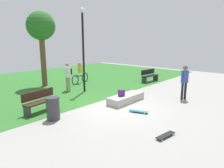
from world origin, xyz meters
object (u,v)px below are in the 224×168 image
at_px(skater_performing_trick, 185,79).
at_px(cyclist_on_bicycle, 80,74).
at_px(skateboard_by_ledge, 138,111).
at_px(skateboard_spare, 166,135).
at_px(pedestrian_with_backpack, 68,74).
at_px(concrete_ledge, 126,98).
at_px(trash_bin, 53,109).
at_px(park_bench_near_path, 149,75).
at_px(park_bench_center_lawn, 41,101).
at_px(lamp_post, 83,43).
at_px(backpack_on_ledge, 121,93).
at_px(tree_broad_elm, 41,28).

height_order(skater_performing_trick, cyclist_on_bicycle, skater_performing_trick).
bearing_deg(cyclist_on_bicycle, skateboard_by_ledge, -109.86).
height_order(skateboard_spare, pedestrian_with_backpack, pedestrian_with_backpack).
bearing_deg(pedestrian_with_backpack, concrete_ledge, -83.90).
xyz_separation_m(skateboard_by_ledge, trash_bin, (-2.81, 2.07, 0.38)).
relative_size(park_bench_near_path, pedestrian_with_backpack, 0.95).
xyz_separation_m(park_bench_center_lawn, lamp_post, (3.54, 1.21, 2.39)).
height_order(backpack_on_ledge, tree_broad_elm, tree_broad_elm).
distance_m(skater_performing_trick, tree_broad_elm, 9.30).
height_order(park_bench_near_path, tree_broad_elm, tree_broad_elm).
bearing_deg(backpack_on_ledge, concrete_ledge, 13.57).
bearing_deg(tree_broad_elm, concrete_ledge, -84.07).
distance_m(park_bench_center_lawn, tree_broad_elm, 6.22).
xyz_separation_m(pedestrian_with_backpack, cyclist_on_bicycle, (1.95, 1.21, -0.40)).
height_order(trash_bin, cyclist_on_bicycle, cyclist_on_bicycle).
xyz_separation_m(park_bench_center_lawn, cyclist_on_bicycle, (5.02, 3.33, 0.15)).
bearing_deg(backpack_on_ledge, skateboard_spare, -103.12).
distance_m(concrete_ledge, park_bench_near_path, 5.57).
bearing_deg(concrete_ledge, skater_performing_trick, -40.30).
distance_m(trash_bin, pedestrian_with_backpack, 4.69).
relative_size(pedestrian_with_backpack, cyclist_on_bicycle, 0.96).
height_order(tree_broad_elm, cyclist_on_bicycle, tree_broad_elm).
height_order(skater_performing_trick, tree_broad_elm, tree_broad_elm).
bearing_deg(pedestrian_with_backpack, tree_broad_elm, 95.63).
height_order(park_bench_center_lawn, lamp_post, lamp_post).
xyz_separation_m(trash_bin, pedestrian_with_backpack, (3.25, 3.34, 0.58)).
distance_m(skateboard_spare, cyclist_on_bicycle, 9.31).
height_order(backpack_on_ledge, park_bench_near_path, park_bench_near_path).
height_order(skateboard_spare, park_bench_near_path, park_bench_near_path).
distance_m(tree_broad_elm, lamp_post, 3.43).
relative_size(concrete_ledge, skateboard_by_ledge, 2.63).
relative_size(skateboard_spare, trash_bin, 0.92).
distance_m(concrete_ledge, skater_performing_trick, 3.18).
bearing_deg(cyclist_on_bicycle, lamp_post, -124.78).
xyz_separation_m(backpack_on_ledge, trash_bin, (-3.33, 0.73, -0.08)).
distance_m(backpack_on_ledge, park_bench_near_path, 5.89).
distance_m(backpack_on_ledge, skater_performing_trick, 3.39).
bearing_deg(trash_bin, lamp_post, 33.02).
distance_m(concrete_ledge, pedestrian_with_backpack, 4.19).
relative_size(park_bench_center_lawn, tree_broad_elm, 0.34).
height_order(backpack_on_ledge, skateboard_spare, backpack_on_ledge).
bearing_deg(backpack_on_ledge, trash_bin, -176.12).
xyz_separation_m(concrete_ledge, lamp_post, (0.04, 3.17, 2.69)).
bearing_deg(skateboard_spare, park_bench_center_lawn, 104.23).
bearing_deg(park_bench_center_lawn, tree_broad_elm, 57.41).
height_order(backpack_on_ledge, skater_performing_trick, skater_performing_trick).
bearing_deg(skateboard_by_ledge, park_bench_near_path, 27.06).
xyz_separation_m(skater_performing_trick, park_bench_center_lawn, (-5.83, 3.93, -0.58)).
height_order(skateboard_by_ledge, tree_broad_elm, tree_broad_elm).
bearing_deg(cyclist_on_bicycle, tree_broad_elm, 153.23).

